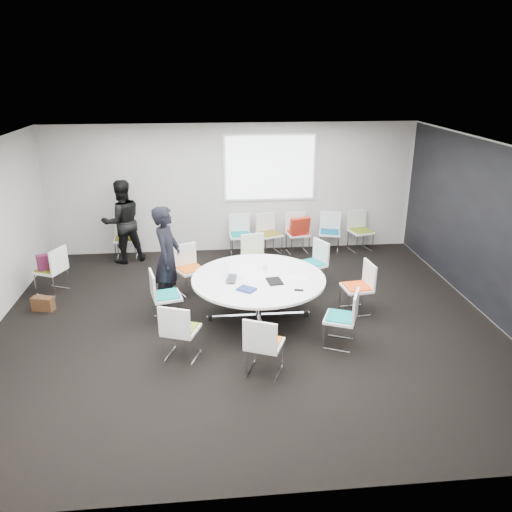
{
  "coord_description": "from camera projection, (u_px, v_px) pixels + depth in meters",
  "views": [
    {
      "loc": [
        -0.54,
        -7.17,
        3.9
      ],
      "look_at": [
        0.2,
        0.4,
        1.0
      ],
      "focal_mm": 35.0,
      "sensor_mm": 36.0,
      "label": 1
    }
  ],
  "objects": [
    {
      "name": "room_shell",
      "position": [
        252.0,
        241.0,
        7.62
      ],
      "size": [
        8.08,
        7.08,
        2.88
      ],
      "color": "black",
      "rests_on": "ground"
    },
    {
      "name": "conference_table",
      "position": [
        259.0,
        289.0,
        8.06
      ],
      "size": [
        2.15,
        2.15,
        0.73
      ],
      "color": "silver",
      "rests_on": "ground"
    },
    {
      "name": "projection_screen",
      "position": [
        270.0,
        168.0,
        10.74
      ],
      "size": [
        1.9,
        0.03,
        1.35
      ],
      "primitive_type": "cube",
      "color": "white",
      "rests_on": "room_shell"
    },
    {
      "name": "chair_ring_a",
      "position": [
        357.0,
        297.0,
        8.37
      ],
      "size": [
        0.5,
        0.51,
        0.88
      ],
      "rotation": [
        0.0,
        0.0,
        1.68
      ],
      "color": "silver",
      "rests_on": "ground"
    },
    {
      "name": "chair_ring_b",
      "position": [
        312.0,
        273.0,
        9.35
      ],
      "size": [
        0.6,
        0.61,
        0.88
      ],
      "rotation": [
        0.0,
        0.0,
        2.0
      ],
      "color": "silver",
      "rests_on": "ground"
    },
    {
      "name": "chair_ring_c",
      "position": [
        255.0,
        266.0,
        9.64
      ],
      "size": [
        0.55,
        0.54,
        0.88
      ],
      "rotation": [
        0.0,
        0.0,
        3.37
      ],
      "color": "silver",
      "rests_on": "ground"
    },
    {
      "name": "chair_ring_d",
      "position": [
        190.0,
        278.0,
        9.11
      ],
      "size": [
        0.62,
        0.61,
        0.88
      ],
      "rotation": [
        0.0,
        0.0,
        3.64
      ],
      "color": "silver",
      "rests_on": "ground"
    },
    {
      "name": "chair_ring_e",
      "position": [
        166.0,
        306.0,
        8.06
      ],
      "size": [
        0.54,
        0.55,
        0.88
      ],
      "rotation": [
        0.0,
        0.0,
        4.95
      ],
      "color": "silver",
      "rests_on": "ground"
    },
    {
      "name": "chair_ring_f",
      "position": [
        181.0,
        341.0,
        7.03
      ],
      "size": [
        0.59,
        0.58,
        0.88
      ],
      "rotation": [
        0.0,
        0.0,
        5.93
      ],
      "color": "silver",
      "rests_on": "ground"
    },
    {
      "name": "chair_ring_g",
      "position": [
        264.0,
        355.0,
        6.68
      ],
      "size": [
        0.6,
        0.59,
        0.88
      ],
      "rotation": [
        0.0,
        0.0,
        5.88
      ],
      "color": "silver",
      "rests_on": "ground"
    },
    {
      "name": "chair_ring_h",
      "position": [
        340.0,
        328.0,
        7.37
      ],
      "size": [
        0.6,
        0.6,
        0.88
      ],
      "rotation": [
        0.0,
        0.0,
        7.44
      ],
      "color": "silver",
      "rests_on": "ground"
    },
    {
      "name": "chair_back_a",
      "position": [
        240.0,
        243.0,
        10.94
      ],
      "size": [
        0.47,
        0.46,
        0.88
      ],
      "rotation": [
        0.0,
        0.0,
        3.18
      ],
      "color": "silver",
      "rests_on": "ground"
    },
    {
      "name": "chair_back_b",
      "position": [
        269.0,
        242.0,
        11.01
      ],
      "size": [
        0.59,
        0.58,
        0.88
      ],
      "rotation": [
        0.0,
        0.0,
        3.49
      ],
      "color": "silver",
      "rests_on": "ground"
    },
    {
      "name": "chair_back_c",
      "position": [
        297.0,
        241.0,
        11.06
      ],
      "size": [
        0.52,
        0.51,
        0.88
      ],
      "rotation": [
        0.0,
        0.0,
        3.29
      ],
      "color": "silver",
      "rests_on": "ground"
    },
    {
      "name": "chair_back_d",
      "position": [
        329.0,
        240.0,
        11.12
      ],
      "size": [
        0.55,
        0.55,
        0.88
      ],
      "rotation": [
        0.0,
        0.0,
        2.9
      ],
      "color": "silver",
      "rests_on": "ground"
    },
    {
      "name": "chair_back_e",
      "position": [
        360.0,
        238.0,
        11.21
      ],
      "size": [
        0.55,
        0.54,
        0.88
      ],
      "rotation": [
        0.0,
        0.0,
        3.38
      ],
      "color": "silver",
      "rests_on": "ground"
    },
    {
      "name": "chair_spare_left",
      "position": [
        53.0,
        279.0,
        9.08
      ],
      "size": [
        0.59,
        0.6,
        0.88
      ],
      "rotation": [
        0.0,
        0.0,
        1.17
      ],
      "color": "silver",
      "rests_on": "ground"
    },
    {
      "name": "chair_person_back",
      "position": [
        126.0,
        246.0,
        10.73
      ],
      "size": [
        0.49,
        0.47,
        0.88
      ],
      "rotation": [
        0.0,
        0.0,
        3.2
      ],
      "color": "silver",
      "rests_on": "ground"
    },
    {
      "name": "person_main",
      "position": [
        167.0,
        258.0,
        8.37
      ],
      "size": [
        0.55,
        0.72,
        1.78
      ],
      "primitive_type": "imported",
      "rotation": [
        0.0,
        0.0,
        1.37
      ],
      "color": "black",
      "rests_on": "ground"
    },
    {
      "name": "person_back",
      "position": [
        122.0,
        222.0,
        10.36
      ],
      "size": [
        1.05,
        0.95,
        1.75
      ],
      "primitive_type": "imported",
      "rotation": [
        0.0,
        0.0,
        3.56
      ],
      "color": "black",
      "rests_on": "ground"
    },
    {
      "name": "laptop",
      "position": [
        235.0,
        279.0,
        7.9
      ],
      "size": [
        0.28,
        0.4,
        0.03
      ],
      "primitive_type": "imported",
      "rotation": [
        0.0,
        0.0,
        1.44
      ],
      "color": "#333338",
      "rests_on": "conference_table"
    },
    {
      "name": "laptop_lid",
      "position": [
        226.0,
        268.0,
        8.03
      ],
      "size": [
        0.05,
        0.3,
        0.22
      ],
      "primitive_type": "cube",
      "rotation": [
        0.0,
        0.0,
        1.68
      ],
      "color": "silver",
      "rests_on": "conference_table"
    },
    {
      "name": "notebook_black",
      "position": [
        275.0,
        281.0,
        7.83
      ],
      "size": [
        0.26,
        0.33,
        0.02
      ],
      "primitive_type": "cube",
      "rotation": [
        0.0,
        0.0,
        0.13
      ],
      "color": "black",
      "rests_on": "conference_table"
    },
    {
      "name": "tablet_folio",
      "position": [
        246.0,
        289.0,
        7.54
      ],
      "size": [
        0.33,
        0.32,
        0.03
      ],
      "primitive_type": "cube",
      "rotation": [
        0.0,
        0.0,
        -0.65
      ],
      "color": "navy",
      "rests_on": "conference_table"
    },
    {
      "name": "papers_right",
      "position": [
        289.0,
        271.0,
        8.22
      ],
      "size": [
        0.36,
        0.31,
        0.0
      ],
      "primitive_type": "cube",
      "rotation": [
        0.0,
        0.0,
        0.4
      ],
      "color": "silver",
      "rests_on": "conference_table"
    },
    {
      "name": "papers_front",
      "position": [
        298.0,
        278.0,
        7.95
      ],
      "size": [
        0.3,
        0.22,
        0.0
      ],
      "primitive_type": "cube",
      "rotation": [
        0.0,
        0.0,
        0.02
      ],
      "color": "white",
      "rests_on": "conference_table"
    },
    {
      "name": "cup",
      "position": [
        265.0,
        267.0,
        8.28
      ],
      "size": [
        0.08,
        0.08,
        0.09
      ],
      "primitive_type": "cylinder",
      "color": "white",
      "rests_on": "conference_table"
    },
    {
      "name": "phone",
      "position": [
        299.0,
        290.0,
        7.53
      ],
      "size": [
        0.15,
        0.1,
        0.01
      ],
      "primitive_type": "cube",
      "rotation": [
        0.0,
        0.0,
        -0.26
      ],
      "color": "black",
      "rests_on": "conference_table"
    },
    {
      "name": "maroon_bag",
      "position": [
        49.0,
        261.0,
        8.96
      ],
      "size": [
        0.42,
        0.32,
        0.28
      ],
      "primitive_type": "cube",
      "rotation": [
        0.0,
        0.0,
        0.51
      ],
      "color": "#541633",
      "rests_on": "chair_spare_left"
    },
    {
      "name": "brown_bag",
      "position": [
        43.0,
        304.0,
        8.48
      ],
      "size": [
        0.39,
        0.24,
        0.24
      ],
      "primitive_type": "cube",
      "rotation": [
        0.0,
        0.0,
        -0.25
      ],
      "color": "#462916",
      "rests_on": "ground"
    },
    {
      "name": "red_jacket",
      "position": [
        300.0,
        226.0,
        10.7
      ],
      "size": [
        0.47,
        0.29,
        0.36
      ],
      "primitive_type": "cube",
      "rotation": [
        0.17,
        0.0,
        0.31
      ],
      "color": "#A42514",
      "rests_on": "chair_back_c"
    }
  ]
}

